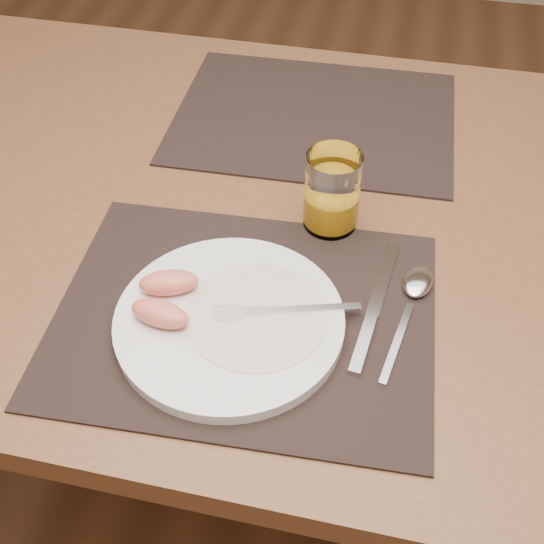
{
  "coord_description": "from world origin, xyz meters",
  "views": [
    {
      "loc": [
        0.13,
        -0.73,
        1.37
      ],
      "look_at": [
        0.0,
        -0.16,
        0.77
      ],
      "focal_mm": 45.0,
      "sensor_mm": 36.0,
      "label": 1
    }
  ],
  "objects_px": {
    "table": "(295,246)",
    "juice_glass": "(332,195)",
    "fork": "(273,311)",
    "placemat_near": "(244,316)",
    "plate": "(229,321)",
    "spoon": "(415,290)",
    "placemat_far": "(314,117)",
    "knife": "(372,315)"
  },
  "relations": [
    {
      "from": "plate",
      "to": "fork",
      "type": "height_order",
      "value": "fork"
    },
    {
      "from": "table",
      "to": "fork",
      "type": "relative_size",
      "value": 8.14
    },
    {
      "from": "placemat_near",
      "to": "placemat_far",
      "type": "distance_m",
      "value": 0.44
    },
    {
      "from": "spoon",
      "to": "placemat_far",
      "type": "bearing_deg",
      "value": 117.68
    },
    {
      "from": "plate",
      "to": "juice_glass",
      "type": "bearing_deg",
      "value": 67.35
    },
    {
      "from": "placemat_near",
      "to": "knife",
      "type": "relative_size",
      "value": 2.04
    },
    {
      "from": "table",
      "to": "plate",
      "type": "height_order",
      "value": "plate"
    },
    {
      "from": "table",
      "to": "knife",
      "type": "xyz_separation_m",
      "value": [
        0.13,
        -0.19,
        0.09
      ]
    },
    {
      "from": "placemat_far",
      "to": "knife",
      "type": "height_order",
      "value": "knife"
    },
    {
      "from": "table",
      "to": "plate",
      "type": "xyz_separation_m",
      "value": [
        -0.03,
        -0.24,
        0.1
      ]
    },
    {
      "from": "fork",
      "to": "placemat_near",
      "type": "bearing_deg",
      "value": 176.22
    },
    {
      "from": "placemat_far",
      "to": "juice_glass",
      "type": "bearing_deg",
      "value": -75.37
    },
    {
      "from": "plate",
      "to": "knife",
      "type": "xyz_separation_m",
      "value": [
        0.16,
        0.05,
        -0.01
      ]
    },
    {
      "from": "placemat_far",
      "to": "knife",
      "type": "relative_size",
      "value": 2.04
    },
    {
      "from": "table",
      "to": "spoon",
      "type": "height_order",
      "value": "spoon"
    },
    {
      "from": "table",
      "to": "fork",
      "type": "xyz_separation_m",
      "value": [
        0.02,
        -0.22,
        0.11
      ]
    },
    {
      "from": "placemat_near",
      "to": "juice_glass",
      "type": "distance_m",
      "value": 0.21
    },
    {
      "from": "knife",
      "to": "juice_glass",
      "type": "xyz_separation_m",
      "value": [
        -0.08,
        0.16,
        0.05
      ]
    },
    {
      "from": "fork",
      "to": "knife",
      "type": "height_order",
      "value": "fork"
    },
    {
      "from": "placemat_far",
      "to": "knife",
      "type": "distance_m",
      "value": 0.43
    },
    {
      "from": "table",
      "to": "knife",
      "type": "relative_size",
      "value": 6.35
    },
    {
      "from": "placemat_far",
      "to": "spoon",
      "type": "relative_size",
      "value": 2.34
    },
    {
      "from": "juice_glass",
      "to": "table",
      "type": "bearing_deg",
      "value": 147.32
    },
    {
      "from": "knife",
      "to": "juice_glass",
      "type": "height_order",
      "value": "juice_glass"
    },
    {
      "from": "fork",
      "to": "knife",
      "type": "distance_m",
      "value": 0.12
    },
    {
      "from": "table",
      "to": "plate",
      "type": "bearing_deg",
      "value": -97.68
    },
    {
      "from": "placemat_far",
      "to": "knife",
      "type": "xyz_separation_m",
      "value": [
        0.14,
        -0.41,
        0.0
      ]
    },
    {
      "from": "placemat_near",
      "to": "plate",
      "type": "height_order",
      "value": "plate"
    },
    {
      "from": "spoon",
      "to": "knife",
      "type": "bearing_deg",
      "value": -133.78
    },
    {
      "from": "table",
      "to": "plate",
      "type": "relative_size",
      "value": 5.19
    },
    {
      "from": "table",
      "to": "placemat_near",
      "type": "relative_size",
      "value": 3.11
    },
    {
      "from": "plate",
      "to": "spoon",
      "type": "relative_size",
      "value": 1.41
    },
    {
      "from": "plate",
      "to": "spoon",
      "type": "bearing_deg",
      "value": 25.44
    },
    {
      "from": "juice_glass",
      "to": "knife",
      "type": "bearing_deg",
      "value": -63.92
    },
    {
      "from": "table",
      "to": "juice_glass",
      "type": "xyz_separation_m",
      "value": [
        0.05,
        -0.03,
        0.14
      ]
    },
    {
      "from": "placemat_near",
      "to": "knife",
      "type": "bearing_deg",
      "value": 11.37
    },
    {
      "from": "table",
      "to": "plate",
      "type": "distance_m",
      "value": 0.26
    },
    {
      "from": "placemat_far",
      "to": "fork",
      "type": "relative_size",
      "value": 2.62
    },
    {
      "from": "knife",
      "to": "spoon",
      "type": "bearing_deg",
      "value": 46.22
    },
    {
      "from": "table",
      "to": "placemat_far",
      "type": "height_order",
      "value": "placemat_far"
    },
    {
      "from": "juice_glass",
      "to": "spoon",
      "type": "bearing_deg",
      "value": -40.95
    },
    {
      "from": "placemat_far",
      "to": "juice_glass",
      "type": "distance_m",
      "value": 0.27
    }
  ]
}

